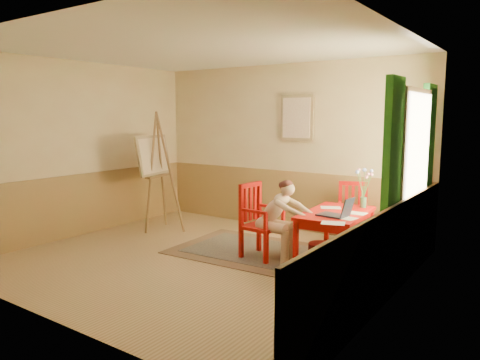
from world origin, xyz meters
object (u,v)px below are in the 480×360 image
Objects in this scene: table at (336,219)px; chair_left at (259,221)px; chair_back at (352,215)px; figure at (278,217)px; laptop at (337,213)px; easel at (155,160)px.

table is 1.04m from chair_left.
figure reaches higher than chair_back.
figure is 0.83m from laptop.
chair_left is at bearing 179.02° from laptop.
laptop is (0.13, -0.26, 0.14)m from table.
easel reaches higher than chair_left.
table is at bearing 13.67° from chair_left.
laptop is at bearing 1.13° from figure.
table is 0.75m from figure.
easel is at bearing 178.15° from table.
laptop is at bearing -6.15° from easel.
laptop is (0.29, -1.26, 0.29)m from chair_back.
table is at bearing 115.62° from laptop.
chair_back is at bearing 99.21° from table.
chair_left reaches higher than table.
chair_back is at bearing 67.41° from figure.
chair_back is at bearing 102.87° from laptop.
easel reaches higher than table.
chair_left is at bearing -166.33° from table.
table is at bearing 21.98° from figure.
chair_back is 3.35m from easel.
table is 1.31× the size of chair_back.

